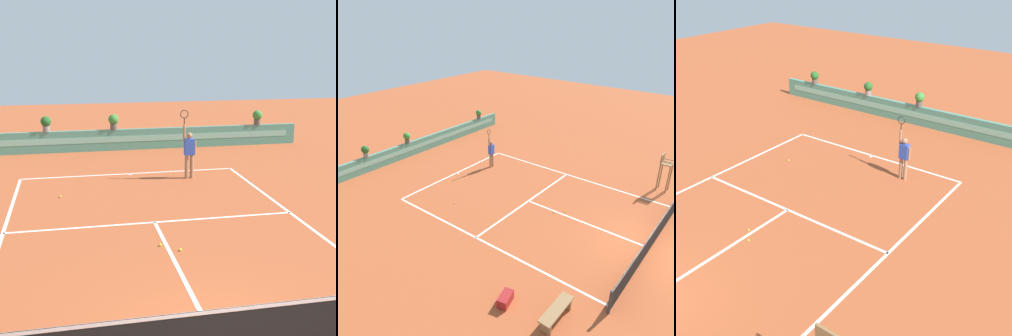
{
  "view_description": "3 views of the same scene",
  "coord_description": "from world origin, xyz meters",
  "views": [
    {
      "loc": [
        -2.27,
        -6.38,
        4.86
      ],
      "look_at": [
        0.84,
        8.6,
        1.0
      ],
      "focal_mm": 52.1,
      "sensor_mm": 36.0,
      "label": 1
    },
    {
      "loc": [
        -13.21,
        -2.56,
        9.45
      ],
      "look_at": [
        0.84,
        8.6,
        1.0
      ],
      "focal_mm": 36.85,
      "sensor_mm": 36.0,
      "label": 2
    },
    {
      "loc": [
        9.31,
        -2.93,
        8.32
      ],
      "look_at": [
        0.84,
        8.6,
        1.0
      ],
      "focal_mm": 46.9,
      "sensor_mm": 36.0,
      "label": 3
    }
  ],
  "objects": [
    {
      "name": "ground_plane",
      "position": [
        0.0,
        6.0,
        0.0
      ],
      "size": [
        60.0,
        60.0,
        0.0
      ],
      "primitive_type": "plane",
      "color": "#A84C28"
    },
    {
      "name": "court_lines",
      "position": [
        0.0,
        6.72,
        0.0
      ],
      "size": [
        8.32,
        11.94,
        0.01
      ],
      "color": "white",
      "rests_on": "ground"
    },
    {
      "name": "net",
      "position": [
        0.0,
        0.0,
        0.51
      ],
      "size": [
        8.92,
        0.1,
        1.0
      ],
      "color": "#333333",
      "rests_on": "ground"
    },
    {
      "name": "back_wall_barrier",
      "position": [
        0.0,
        16.39,
        0.5
      ],
      "size": [
        18.0,
        0.21,
        1.0
      ],
      "color": "#4C8E7A",
      "rests_on": "ground"
    },
    {
      "name": "umpire_chair",
      "position": [
        5.74,
        1.26,
        1.34
      ],
      "size": [
        0.6,
        0.6,
        2.14
      ],
      "color": "olive",
      "rests_on": "ground"
    },
    {
      "name": "bench_courtside",
      "position": [
        -5.75,
        1.26,
        0.38
      ],
      "size": [
        1.6,
        0.44,
        0.51
      ],
      "color": "olive",
      "rests_on": "ground"
    },
    {
      "name": "gear_bag",
      "position": [
        -6.22,
        3.01,
        0.18
      ],
      "size": [
        0.76,
        0.51,
        0.36
      ],
      "primitive_type": "cube",
      "rotation": [
        0.0,
        0.0,
        0.24
      ],
      "color": "maroon",
      "rests_on": "ground"
    },
    {
      "name": "tennis_player",
      "position": [
        2.1,
        10.8,
        1.05
      ],
      "size": [
        0.62,
        0.23,
        2.58
      ],
      "color": "#9E7051",
      "rests_on": "ground"
    },
    {
      "name": "tennis_ball_near_baseline",
      "position": [
        0.26,
        4.32,
        0.03
      ],
      "size": [
        0.07,
        0.07,
        0.07
      ],
      "primitive_type": "sphere",
      "color": "#CCE033",
      "rests_on": "ground"
    },
    {
      "name": "tennis_ball_mid_court",
      "position": [
        -2.62,
        9.31,
        0.03
      ],
      "size": [
        0.07,
        0.07,
        0.07
      ],
      "primitive_type": "sphere",
      "color": "#CCE033",
      "rests_on": "ground"
    },
    {
      "name": "tennis_ball_by_sideline",
      "position": [
        -0.16,
        4.72,
        0.03
      ],
      "size": [
        0.07,
        0.07,
        0.07
      ],
      "primitive_type": "sphere",
      "color": "#CCE033",
      "rests_on": "ground"
    },
    {
      "name": "potted_plant_centre",
      "position": [
        -0.16,
        16.39,
        1.41
      ],
      "size": [
        0.48,
        0.48,
        0.72
      ],
      "color": "#514C47",
      "rests_on": "back_wall_barrier"
    },
    {
      "name": "potted_plant_left",
      "position": [
        -3.25,
        16.39,
        1.41
      ],
      "size": [
        0.48,
        0.48,
        0.72
      ],
      "color": "gray",
      "rests_on": "back_wall_barrier"
    },
    {
      "name": "potted_plant_far_right",
      "position": [
        7.02,
        16.39,
        1.41
      ],
      "size": [
        0.48,
        0.48,
        0.72
      ],
      "color": "#514C47",
      "rests_on": "back_wall_barrier"
    }
  ]
}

